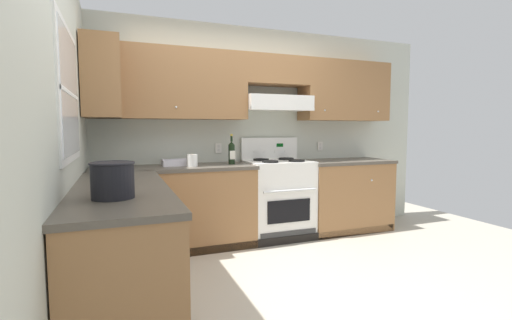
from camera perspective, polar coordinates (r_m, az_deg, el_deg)
name	(u,v)px	position (r m, az deg, el deg)	size (l,w,h in m)	color
ground_plane	(281,285)	(3.21, 4.05, -19.15)	(7.04, 7.04, 0.00)	#B2AA99
wall_back	(260,115)	(4.50, 0.61, 7.10)	(4.68, 0.57, 2.55)	beige
wall_left	(66,125)	(2.90, -27.88, 4.99)	(0.47, 4.00, 2.55)	beige
counter_back_run	(251,202)	(4.24, -0.80, -6.75)	(3.60, 0.65, 0.91)	olive
counter_left_run	(123,251)	(2.79, -20.37, -13.35)	(0.63, 1.91, 0.91)	olive
stove	(278,198)	(4.38, 3.55, -6.02)	(0.76, 0.62, 1.20)	white
wine_bottle	(232,152)	(4.11, -3.90, 1.26)	(0.07, 0.08, 0.34)	black
bowl	(178,163)	(4.07, -12.28, -0.53)	(0.34, 0.27, 0.06)	silver
bucket	(113,179)	(2.24, -21.80, -2.86)	(0.25, 0.25, 0.21)	black
paper_towel_roll	(192,160)	(3.90, -10.11, -0.07)	(0.11, 0.11, 0.13)	white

